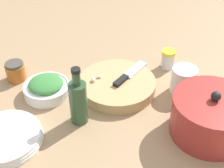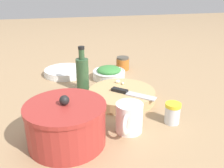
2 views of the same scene
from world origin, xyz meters
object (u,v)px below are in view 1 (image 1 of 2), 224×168
(garlic_cloves, at_px, (95,79))
(oil_bottle, at_px, (78,101))
(chef_knife, at_px, (128,75))
(herb_bowl, at_px, (46,88))
(coffee_mug, at_px, (184,81))
(spice_jar, at_px, (168,59))
(honey_jar, at_px, (16,71))
(plate_stack, at_px, (6,138))
(cutting_board, at_px, (117,85))
(stock_pot, at_px, (211,116))

(garlic_cloves, xyz_separation_m, oil_bottle, (0.06, 0.15, 0.03))
(garlic_cloves, bearing_deg, chef_knife, -173.40)
(chef_knife, xyz_separation_m, herb_bowl, (0.29, 0.02, -0.02))
(chef_knife, bearing_deg, coffee_mug, 24.07)
(garlic_cloves, xyz_separation_m, spice_jar, (-0.29, -0.11, -0.01))
(herb_bowl, distance_m, honey_jar, 0.15)
(chef_knife, bearing_deg, plate_stack, -107.33)
(plate_stack, height_order, oil_bottle, oil_bottle)
(cutting_board, height_order, coffee_mug, coffee_mug)
(garlic_cloves, height_order, honey_jar, honey_jar)
(cutting_board, distance_m, chef_knife, 0.05)
(coffee_mug, bearing_deg, chef_knife, -18.62)
(chef_knife, xyz_separation_m, oil_bottle, (0.18, 0.16, 0.03))
(herb_bowl, distance_m, coffee_mug, 0.47)
(plate_stack, bearing_deg, stock_pot, 177.14)
(stock_pot, bearing_deg, cutting_board, -43.95)
(spice_jar, bearing_deg, stock_pot, 95.07)
(oil_bottle, bearing_deg, herb_bowl, -52.65)
(oil_bottle, bearing_deg, spice_jar, -143.40)
(garlic_cloves, bearing_deg, cutting_board, 173.26)
(cutting_board, bearing_deg, plate_stack, 30.22)
(chef_knife, height_order, herb_bowl, herb_bowl)
(spice_jar, height_order, plate_stack, spice_jar)
(spice_jar, xyz_separation_m, oil_bottle, (0.35, 0.26, 0.04))
(coffee_mug, relative_size, oil_bottle, 0.59)
(spice_jar, distance_m, honey_jar, 0.57)
(honey_jar, bearing_deg, garlic_cloves, 161.31)
(chef_knife, height_order, stock_pot, stock_pot)
(garlic_cloves, distance_m, plate_stack, 0.35)
(cutting_board, distance_m, plate_stack, 0.40)
(spice_jar, relative_size, oil_bottle, 0.37)
(honey_jar, bearing_deg, cutting_board, 163.76)
(stock_pot, bearing_deg, chef_knife, -52.13)
(coffee_mug, xyz_separation_m, stock_pot, (-0.02, 0.19, 0.02))
(chef_knife, height_order, plate_stack, chef_knife)
(garlic_cloves, height_order, stock_pot, stock_pot)
(coffee_mug, relative_size, plate_stack, 0.54)
(herb_bowl, xyz_separation_m, coffee_mug, (-0.47, 0.04, 0.02))
(honey_jar, bearing_deg, stock_pot, 150.63)
(oil_bottle, bearing_deg, garlic_cloves, -111.60)
(herb_bowl, distance_m, oil_bottle, 0.18)
(cutting_board, relative_size, honey_jar, 3.84)
(cutting_board, xyz_separation_m, stock_pot, (-0.24, 0.23, 0.04))
(coffee_mug, relative_size, stock_pot, 0.49)
(herb_bowl, xyz_separation_m, stock_pot, (-0.48, 0.24, 0.03))
(spice_jar, xyz_separation_m, stock_pot, (-0.03, 0.35, 0.03))
(coffee_mug, relative_size, honey_jar, 1.65)
(honey_jar, distance_m, stock_pot, 0.69)
(chef_knife, distance_m, coffee_mug, 0.19)
(herb_bowl, bearing_deg, chef_knife, -175.85)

